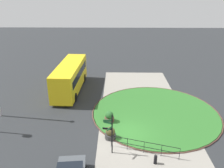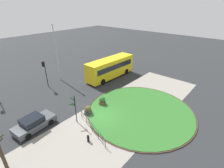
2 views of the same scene
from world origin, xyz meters
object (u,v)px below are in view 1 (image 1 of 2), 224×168
Objects in this scene: planter_near_signpost at (110,134)px; planter_kerbside at (109,117)px; bus_yellow at (70,77)px; signpost_directional at (111,131)px; bollard_foreground at (155,159)px.

planter_kerbside is (2.59, 0.15, 0.03)m from planter_near_signpost.
planter_near_signpost is at bearing -150.49° from bus_yellow.
planter_near_signpost is (-9.96, -5.15, -1.31)m from bus_yellow.
bus_yellow is 9.00m from planter_kerbside.
planter_kerbside is at bearing 3.37° from planter_near_signpost.
signpost_directional is 12.91m from bus_yellow.
planter_kerbside is (5.57, 3.46, 0.12)m from bollard_foreground.
signpost_directional is at bearing 70.61° from bollard_foreground.
bus_yellow reaches higher than planter_kerbside.
signpost_directional is at bearing -177.66° from planter_near_signpost.
planter_kerbside is at bearing 31.88° from bollard_foreground.
bollard_foreground is 0.08× the size of bus_yellow.
bus_yellow reaches higher than planter_near_signpost.
planter_near_signpost reaches higher than bollard_foreground.
planter_near_signpost is (1.84, 0.08, -1.47)m from signpost_directional.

